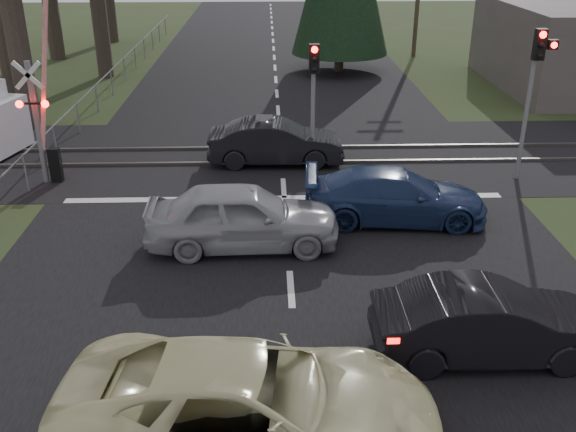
{
  "coord_description": "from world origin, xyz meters",
  "views": [
    {
      "loc": [
        -0.48,
        -9.39,
        7.51
      ],
      "look_at": [
        -0.03,
        4.1,
        1.3
      ],
      "focal_mm": 40.0,
      "sensor_mm": 36.0,
      "label": 1
    }
  ],
  "objects_px": {
    "silver_car": "(242,216)",
    "dark_car_far": "(276,142)",
    "crossing_signal": "(44,119)",
    "dark_hatchback": "(490,323)",
    "traffic_signal_right": "(535,76)",
    "blue_sedan": "(395,196)",
    "traffic_signal_center": "(314,85)",
    "cream_coupe": "(250,405)"
  },
  "relations": [
    {
      "from": "silver_car",
      "to": "blue_sedan",
      "type": "relative_size",
      "value": 0.98
    },
    {
      "from": "crossing_signal",
      "to": "silver_car",
      "type": "bearing_deg",
      "value": -37.0
    },
    {
      "from": "crossing_signal",
      "to": "dark_car_far",
      "type": "relative_size",
      "value": 1.54
    },
    {
      "from": "blue_sedan",
      "to": "dark_car_far",
      "type": "relative_size",
      "value": 1.09
    },
    {
      "from": "crossing_signal",
      "to": "dark_hatchback",
      "type": "relative_size",
      "value": 1.61
    },
    {
      "from": "crossing_signal",
      "to": "dark_car_far",
      "type": "distance_m",
      "value": 7.34
    },
    {
      "from": "dark_car_far",
      "to": "dark_hatchback",
      "type": "bearing_deg",
      "value": -159.6
    },
    {
      "from": "dark_car_far",
      "to": "crossing_signal",
      "type": "bearing_deg",
      "value": 102.68
    },
    {
      "from": "crossing_signal",
      "to": "traffic_signal_center",
      "type": "xyz_separation_m",
      "value": [
        8.27,
        0.89,
        0.75
      ]
    },
    {
      "from": "blue_sedan",
      "to": "dark_car_far",
      "type": "bearing_deg",
      "value": 38.42
    },
    {
      "from": "crossing_signal",
      "to": "dark_car_far",
      "type": "height_order",
      "value": "crossing_signal"
    },
    {
      "from": "traffic_signal_center",
      "to": "silver_car",
      "type": "distance_m",
      "value": 6.24
    },
    {
      "from": "silver_car",
      "to": "blue_sedan",
      "type": "distance_m",
      "value": 4.36
    },
    {
      "from": "cream_coupe",
      "to": "silver_car",
      "type": "relative_size",
      "value": 1.21
    },
    {
      "from": "traffic_signal_right",
      "to": "silver_car",
      "type": "bearing_deg",
      "value": -153.54
    },
    {
      "from": "cream_coupe",
      "to": "dark_car_far",
      "type": "distance_m",
      "value": 12.99
    },
    {
      "from": "crossing_signal",
      "to": "blue_sedan",
      "type": "xyz_separation_m",
      "value": [
        10.26,
        -3.2,
        -1.34
      ]
    },
    {
      "from": "cream_coupe",
      "to": "dark_hatchback",
      "type": "xyz_separation_m",
      "value": [
        4.42,
        2.2,
        -0.1
      ]
    },
    {
      "from": "traffic_signal_right",
      "to": "traffic_signal_center",
      "type": "distance_m",
      "value": 6.68
    },
    {
      "from": "traffic_signal_right",
      "to": "dark_car_far",
      "type": "height_order",
      "value": "traffic_signal_right"
    },
    {
      "from": "traffic_signal_right",
      "to": "cream_coupe",
      "type": "bearing_deg",
      "value": -126.74
    },
    {
      "from": "silver_car",
      "to": "dark_car_far",
      "type": "relative_size",
      "value": 1.07
    },
    {
      "from": "blue_sedan",
      "to": "silver_car",
      "type": "bearing_deg",
      "value": 113.27
    },
    {
      "from": "traffic_signal_center",
      "to": "silver_car",
      "type": "xyz_separation_m",
      "value": [
        -2.13,
        -5.52,
        -1.98
      ]
    },
    {
      "from": "traffic_signal_right",
      "to": "dark_hatchback",
      "type": "bearing_deg",
      "value": -113.65
    },
    {
      "from": "dark_hatchback",
      "to": "silver_car",
      "type": "height_order",
      "value": "silver_car"
    },
    {
      "from": "traffic_signal_right",
      "to": "cream_coupe",
      "type": "distance_m",
      "value": 14.19
    },
    {
      "from": "crossing_signal",
      "to": "cream_coupe",
      "type": "xyz_separation_m",
      "value": [
        6.47,
        -11.5,
        -1.24
      ]
    },
    {
      "from": "crossing_signal",
      "to": "blue_sedan",
      "type": "distance_m",
      "value": 10.83
    },
    {
      "from": "silver_car",
      "to": "dark_hatchback",
      "type": "bearing_deg",
      "value": -135.75
    },
    {
      "from": "crossing_signal",
      "to": "cream_coupe",
      "type": "relative_size",
      "value": 1.19
    },
    {
      "from": "dark_car_far",
      "to": "traffic_signal_center",
      "type": "bearing_deg",
      "value": -114.89
    },
    {
      "from": "traffic_signal_right",
      "to": "traffic_signal_center",
      "type": "height_order",
      "value": "traffic_signal_right"
    },
    {
      "from": "traffic_signal_center",
      "to": "dark_car_far",
      "type": "bearing_deg",
      "value": 154.18
    },
    {
      "from": "crossing_signal",
      "to": "dark_hatchback",
      "type": "height_order",
      "value": "crossing_signal"
    },
    {
      "from": "dark_car_far",
      "to": "silver_car",
      "type": "bearing_deg",
      "value": 172.26
    },
    {
      "from": "crossing_signal",
      "to": "dark_hatchback",
      "type": "bearing_deg",
      "value": -40.52
    },
    {
      "from": "silver_car",
      "to": "cream_coupe",
      "type": "bearing_deg",
      "value": -178.46
    },
    {
      "from": "dark_hatchback",
      "to": "blue_sedan",
      "type": "distance_m",
      "value": 6.14
    },
    {
      "from": "dark_hatchback",
      "to": "silver_car",
      "type": "bearing_deg",
      "value": 45.47
    },
    {
      "from": "traffic_signal_center",
      "to": "cream_coupe",
      "type": "height_order",
      "value": "traffic_signal_center"
    },
    {
      "from": "traffic_signal_center",
      "to": "blue_sedan",
      "type": "relative_size",
      "value": 0.83
    }
  ]
}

